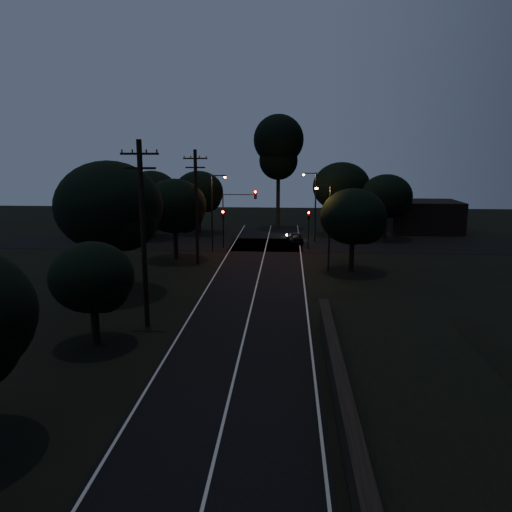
{
  "coord_description": "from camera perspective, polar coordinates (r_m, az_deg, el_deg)",
  "views": [
    {
      "loc": [
        2.42,
        -13.15,
        10.35
      ],
      "look_at": [
        0.0,
        24.0,
        2.5
      ],
      "focal_mm": 35.0,
      "sensor_mm": 36.0,
      "label": 1
    }
  ],
  "objects": [
    {
      "name": "tree_far_e",
      "position": [
        61.41,
        14.88,
        6.5
      ],
      "size": [
        6.07,
        6.07,
        7.7
      ],
      "color": "black",
      "rests_on": "ground"
    },
    {
      "name": "streetlight_c",
      "position": [
        43.7,
        8.18,
        3.89
      ],
      "size": [
        1.46,
        0.26,
        7.5
      ],
      "color": "black",
      "rests_on": "ground"
    },
    {
      "name": "tree_far_nw",
      "position": [
        64.22,
        -6.38,
        7.17
      ],
      "size": [
        6.25,
        6.25,
        7.92
      ],
      "color": "black",
      "rests_on": "ground"
    },
    {
      "name": "streetlight_a",
      "position": [
        52.04,
        -4.86,
        5.56
      ],
      "size": [
        1.66,
        0.26,
        8.0
      ],
      "color": "black",
      "rests_on": "ground"
    },
    {
      "name": "building_left",
      "position": [
        69.38,
        -15.21,
        4.74
      ],
      "size": [
        10.0,
        8.0,
        4.4
      ],
      "primitive_type": "cube",
      "color": "black",
      "rests_on": "ground"
    },
    {
      "name": "tree_far_w",
      "position": [
        61.41,
        -11.66,
        6.9
      ],
      "size": [
        6.34,
        6.34,
        8.08
      ],
      "color": "black",
      "rests_on": "ground"
    },
    {
      "name": "signal_right",
      "position": [
        53.71,
        6.03,
        3.8
      ],
      "size": [
        0.28,
        0.35,
        4.1
      ],
      "color": "black",
      "rests_on": "ground"
    },
    {
      "name": "tree_left_c",
      "position": [
        37.43,
        -16.11,
        5.2
      ],
      "size": [
        7.69,
        7.69,
        9.71
      ],
      "color": "black",
      "rests_on": "ground"
    },
    {
      "name": "signal_left",
      "position": [
        54.12,
        -3.77,
        3.9
      ],
      "size": [
        0.28,
        0.35,
        4.1
      ],
      "color": "black",
      "rests_on": "ground"
    },
    {
      "name": "tree_left_b",
      "position": [
        27.89,
        -18.0,
        -2.54
      ],
      "size": [
        4.46,
        4.46,
        5.67
      ],
      "color": "black",
      "rests_on": "ground"
    },
    {
      "name": "utility_pole_mid",
      "position": [
        29.74,
        -12.78,
        2.69
      ],
      "size": [
        2.2,
        0.3,
        11.0
      ],
      "color": "black",
      "rests_on": "ground"
    },
    {
      "name": "car",
      "position": [
        57.46,
        4.45,
        2.13
      ],
      "size": [
        2.19,
        3.91,
        1.26
      ],
      "primitive_type": "imported",
      "rotation": [
        0.0,
        0.0,
        3.34
      ],
      "color": "black",
      "rests_on": "ground"
    },
    {
      "name": "ground",
      "position": [
        16.91,
        -5.88,
        -25.9
      ],
      "size": [
        160.0,
        160.0,
        0.0
      ],
      "primitive_type": "plane",
      "color": "black"
    },
    {
      "name": "streetlight_b",
      "position": [
        57.51,
        6.62,
        6.12
      ],
      "size": [
        1.66,
        0.26,
        8.0
      ],
      "color": "black",
      "rests_on": "ground"
    },
    {
      "name": "tree_left_d",
      "position": [
        48.52,
        -9.08,
        5.49
      ],
      "size": [
        6.15,
        6.15,
        7.8
      ],
      "color": "black",
      "rests_on": "ground"
    },
    {
      "name": "signal_mast",
      "position": [
        53.74,
        -2.0,
        5.48
      ],
      "size": [
        3.7,
        0.35,
        6.25
      ],
      "color": "black",
      "rests_on": "ground"
    },
    {
      "name": "road_surface",
      "position": [
        45.52,
        0.58,
        -1.22
      ],
      "size": [
        60.0,
        70.0,
        0.03
      ],
      "color": "black",
      "rests_on": "ground"
    },
    {
      "name": "tree_right_a",
      "position": [
        43.79,
        11.31,
        4.27
      ],
      "size": [
        5.71,
        5.71,
        7.25
      ],
      "color": "black",
      "rests_on": "ground"
    },
    {
      "name": "building_right",
      "position": [
        68.95,
        18.52,
        4.33
      ],
      "size": [
        9.0,
        7.0,
        4.0
      ],
      "primitive_type": "cube",
      "color": "black",
      "rests_on": "ground"
    },
    {
      "name": "tall_pine",
      "position": [
        68.17,
        2.59,
        12.39
      ],
      "size": [
        6.68,
        6.68,
        15.17
      ],
      "color": "black",
      "rests_on": "ground"
    },
    {
      "name": "utility_pole_far",
      "position": [
        46.18,
        -6.83,
        5.78
      ],
      "size": [
        2.2,
        0.3,
        10.5
      ],
      "color": "black",
      "rests_on": "ground"
    },
    {
      "name": "tree_far_ne",
      "position": [
        63.53,
        9.98,
        7.66
      ],
      "size": [
        7.14,
        7.14,
        9.03
      ],
      "color": "black",
      "rests_on": "ground"
    },
    {
      "name": "retaining_wall",
      "position": [
        19.59,
        20.03,
        -18.66
      ],
      "size": [
        6.93,
        26.0,
        1.6
      ],
      "color": "black",
      "rests_on": "ground"
    }
  ]
}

